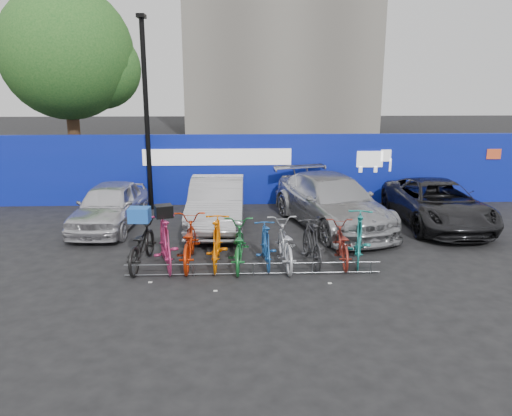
{
  "coord_description": "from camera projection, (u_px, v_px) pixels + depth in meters",
  "views": [
    {
      "loc": [
        -0.34,
        -10.82,
        4.15
      ],
      "look_at": [
        0.16,
        2.0,
        0.86
      ],
      "focal_mm": 35.0,
      "sensor_mm": 36.0,
      "label": 1
    }
  ],
  "objects": [
    {
      "name": "bike_6",
      "position": [
        285.0,
        244.0,
        11.43
      ],
      "size": [
        0.78,
        2.01,
        1.04
      ],
      "primitive_type": "imported",
      "rotation": [
        0.0,
        0.0,
        3.19
      ],
      "color": "#B2B4BA",
      "rests_on": "ground"
    },
    {
      "name": "bike_rack",
      "position": [
        253.0,
        269.0,
        10.9
      ],
      "size": [
        5.6,
        0.03,
        0.3
      ],
      "color": "#595B60",
      "rests_on": "ground"
    },
    {
      "name": "bike_9",
      "position": [
        359.0,
        237.0,
        11.66
      ],
      "size": [
        1.04,
        2.08,
        1.2
      ],
      "primitive_type": "imported",
      "rotation": [
        0.0,
        0.0,
        2.89
      ],
      "color": "#1A7C78",
      "rests_on": "ground"
    },
    {
      "name": "car_0",
      "position": [
        110.0,
        206.0,
        14.33
      ],
      "size": [
        1.82,
        3.98,
        1.32
      ],
      "primitive_type": "imported",
      "rotation": [
        0.0,
        0.0,
        -0.07
      ],
      "color": "silver",
      "rests_on": "ground"
    },
    {
      "name": "bike_8",
      "position": [
        342.0,
        244.0,
        11.6
      ],
      "size": [
        0.74,
        1.82,
        0.94
      ],
      "primitive_type": "imported",
      "rotation": [
        0.0,
        0.0,
        3.08
      ],
      "color": "maroon",
      "rests_on": "ground"
    },
    {
      "name": "bike_0",
      "position": [
        141.0,
        244.0,
        11.39
      ],
      "size": [
        0.87,
        2.06,
        1.05
      ],
      "primitive_type": "imported",
      "rotation": [
        0.0,
        0.0,
        3.06
      ],
      "color": "black",
      "rests_on": "ground"
    },
    {
      "name": "tree",
      "position": [
        73.0,
        57.0,
        19.74
      ],
      "size": [
        5.4,
        5.2,
        7.8
      ],
      "color": "#382314",
      "rests_on": "ground"
    },
    {
      "name": "bike_4",
      "position": [
        238.0,
        245.0,
        11.39
      ],
      "size": [
        0.74,
        1.96,
        1.02
      ],
      "primitive_type": "imported",
      "rotation": [
        0.0,
        0.0,
        3.11
      ],
      "color": "#186C2D",
      "rests_on": "ground"
    },
    {
      "name": "cargo_crate",
      "position": [
        139.0,
        215.0,
        11.22
      ],
      "size": [
        0.48,
        0.38,
        0.33
      ],
      "primitive_type": "cube",
      "rotation": [
        0.0,
        0.0,
        -0.05
      ],
      "color": "blue",
      "rests_on": "bike_0"
    },
    {
      "name": "bike_3",
      "position": [
        217.0,
        242.0,
        11.41
      ],
      "size": [
        0.6,
        1.93,
        1.15
      ],
      "primitive_type": "imported",
      "rotation": [
        0.0,
        0.0,
        3.11
      ],
      "color": "orange",
      "rests_on": "ground"
    },
    {
      "name": "lamppost",
      "position": [
        146.0,
        109.0,
        15.82
      ],
      "size": [
        0.25,
        0.5,
        6.11
      ],
      "color": "black",
      "rests_on": "ground"
    },
    {
      "name": "cargo_topcase",
      "position": [
        164.0,
        211.0,
        11.15
      ],
      "size": [
        0.46,
        0.44,
        0.28
      ],
      "primitive_type": "cube",
      "rotation": [
        0.0,
        0.0,
        0.32
      ],
      "color": "black",
      "rests_on": "bike_1"
    },
    {
      "name": "bike_2",
      "position": [
        188.0,
        242.0,
        11.48
      ],
      "size": [
        0.74,
        2.1,
        1.1
      ],
      "primitive_type": "imported",
      "rotation": [
        0.0,
        0.0,
        3.15
      ],
      "color": "#AE2708",
      "rests_on": "ground"
    },
    {
      "name": "hoarding",
      "position": [
        247.0,
        169.0,
        17.03
      ],
      "size": [
        22.0,
        0.18,
        2.4
      ],
      "color": "#0A1C94",
      "rests_on": "ground"
    },
    {
      "name": "bike_7",
      "position": [
        312.0,
        243.0,
        11.53
      ],
      "size": [
        0.65,
        1.75,
        1.03
      ],
      "primitive_type": "imported",
      "rotation": [
        0.0,
        0.0,
        3.24
      ],
      "color": "#2A2A2D",
      "rests_on": "ground"
    },
    {
      "name": "car_2",
      "position": [
        332.0,
        202.0,
        14.45
      ],
      "size": [
        3.41,
        5.49,
        1.49
      ],
      "primitive_type": "imported",
      "rotation": [
        0.0,
        0.0,
        0.28
      ],
      "color": "#A5A6AA",
      "rests_on": "ground"
    },
    {
      "name": "car_1",
      "position": [
        217.0,
        203.0,
        14.37
      ],
      "size": [
        1.6,
        4.37,
        1.43
      ],
      "primitive_type": "imported",
      "rotation": [
        0.0,
        0.0,
        -0.02
      ],
      "color": "#A8A8AD",
      "rests_on": "ground"
    },
    {
      "name": "bike_5",
      "position": [
        266.0,
        244.0,
        11.45
      ],
      "size": [
        0.54,
        1.68,
        1.0
      ],
      "primitive_type": "imported",
      "rotation": [
        0.0,
        0.0,
        3.19
      ],
      "color": "#1D519D",
      "rests_on": "ground"
    },
    {
      "name": "car_3",
      "position": [
        437.0,
        203.0,
        14.63
      ],
      "size": [
        2.17,
        4.7,
        1.31
      ],
      "primitive_type": "imported",
      "rotation": [
        0.0,
        0.0,
        0.0
      ],
      "color": "black",
      "rests_on": "ground"
    },
    {
      "name": "bike_1",
      "position": [
        165.0,
        242.0,
        11.33
      ],
      "size": [
        1.02,
        2.04,
        1.18
      ],
      "primitive_type": "imported",
      "rotation": [
        0.0,
        0.0,
        3.39
      ],
      "color": "#BE2D66",
      "rests_on": "ground"
    },
    {
      "name": "ground",
      "position": [
        252.0,
        266.0,
        11.52
      ],
      "size": [
        100.0,
        100.0,
        0.0
      ],
      "primitive_type": "plane",
      "color": "black",
      "rests_on": "ground"
    }
  ]
}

